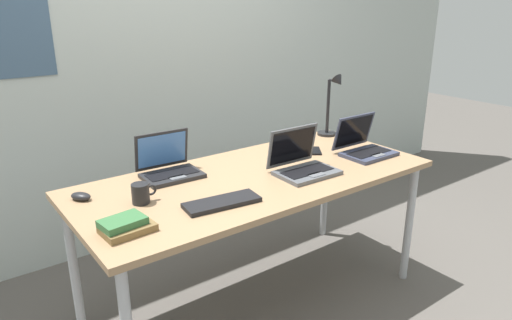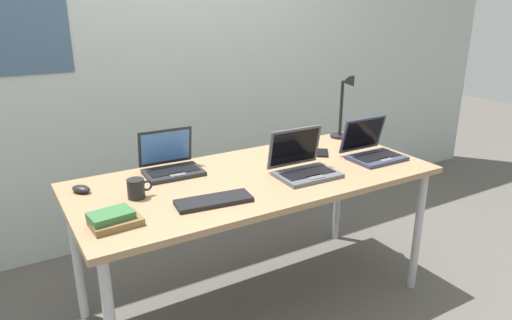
# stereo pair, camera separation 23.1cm
# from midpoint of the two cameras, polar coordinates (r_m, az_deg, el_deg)

# --- Properties ---
(ground_plane) EXTENTS (12.00, 12.00, 0.00)m
(ground_plane) POSITION_cam_midpoint_polar(r_m,az_deg,el_deg) (2.69, 2.56, -16.76)
(ground_plane) COLOR #56514C
(wall_back) EXTENTS (6.00, 0.13, 2.60)m
(wall_back) POSITION_cam_midpoint_polar(r_m,az_deg,el_deg) (3.17, -8.35, 13.93)
(wall_back) COLOR #B2BCB7
(wall_back) RESTS_ON ground_plane
(desk) EXTENTS (1.80, 0.80, 0.74)m
(desk) POSITION_cam_midpoint_polar(r_m,az_deg,el_deg) (2.36, 2.81, -3.19)
(desk) COLOR #9E7A56
(desk) RESTS_ON ground_plane
(desk_lamp) EXTENTS (0.12, 0.18, 0.40)m
(desk_lamp) POSITION_cam_midpoint_polar(r_m,az_deg,el_deg) (2.97, 12.98, 6.20)
(desk_lamp) COLOR black
(desk_lamp) RESTS_ON desk
(laptop_front_left) EXTENTS (0.31, 0.25, 0.22)m
(laptop_front_left) POSITION_cam_midpoint_polar(r_m,az_deg,el_deg) (2.35, 8.60, -0.76)
(laptop_front_left) COLOR #515459
(laptop_front_left) RESTS_ON desk
(laptop_back_left) EXTENTS (0.29, 0.25, 0.21)m
(laptop_back_left) POSITION_cam_midpoint_polar(r_m,az_deg,el_deg) (2.68, 16.41, 1.10)
(laptop_back_left) COLOR #33384C
(laptop_back_left) RESTS_ON desk
(laptop_back_right) EXTENTS (0.29, 0.24, 0.21)m
(laptop_back_right) POSITION_cam_midpoint_polar(r_m,az_deg,el_deg) (2.38, -7.58, -0.56)
(laptop_back_right) COLOR #232326
(laptop_back_right) RESTS_ON desk
(external_keyboard) EXTENTS (0.34, 0.16, 0.02)m
(external_keyboard) POSITION_cam_midpoint_polar(r_m,az_deg,el_deg) (2.02, -1.90, -5.05)
(external_keyboard) COLOR black
(external_keyboard) RESTS_ON desk
(computer_mouse) EXTENTS (0.10, 0.11, 0.03)m
(computer_mouse) POSITION_cam_midpoint_polar(r_m,az_deg,el_deg) (2.23, -17.77, -3.44)
(computer_mouse) COLOR black
(computer_mouse) RESTS_ON desk
(cell_phone) EXTENTS (0.13, 0.15, 0.01)m
(cell_phone) POSITION_cam_midpoint_polar(r_m,az_deg,el_deg) (2.70, 10.51, 0.82)
(cell_phone) COLOR black
(cell_phone) RESTS_ON desk
(book_stack) EXTENTS (0.20, 0.15, 0.06)m
(book_stack) POSITION_cam_midpoint_polar(r_m,az_deg,el_deg) (1.88, -13.57, -7.11)
(book_stack) COLOR brown
(book_stack) RESTS_ON desk
(coffee_mug) EXTENTS (0.11, 0.08, 0.09)m
(coffee_mug) POSITION_cam_midpoint_polar(r_m,az_deg,el_deg) (2.10, -11.31, -3.49)
(coffee_mug) COLOR black
(coffee_mug) RESTS_ON desk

